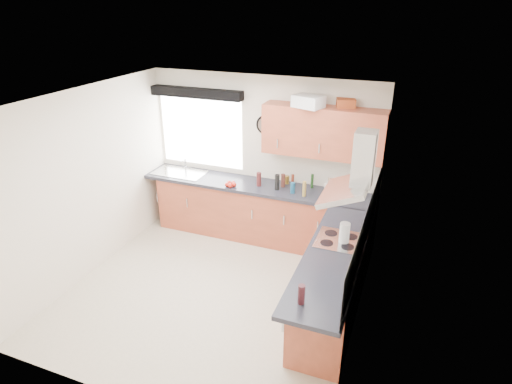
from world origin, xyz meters
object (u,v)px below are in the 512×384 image
at_px(extractor_hood, 355,174).
at_px(washing_machine, 200,204).
at_px(oven, 336,275).
at_px(upper_cabinets, 323,132).

height_order(extractor_hood, washing_machine, extractor_hood).
relative_size(extractor_hood, washing_machine, 0.99).
height_order(oven, washing_machine, oven).
height_order(upper_cabinets, washing_machine, upper_cabinets).
bearing_deg(extractor_hood, upper_cabinets, 116.13).
xyz_separation_m(extractor_hood, washing_machine, (-2.60, 1.22, -1.38)).
bearing_deg(extractor_hood, washing_machine, 154.86).
distance_m(oven, washing_machine, 2.78).
distance_m(extractor_hood, upper_cabinets, 1.48).
bearing_deg(oven, extractor_hood, -0.00).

